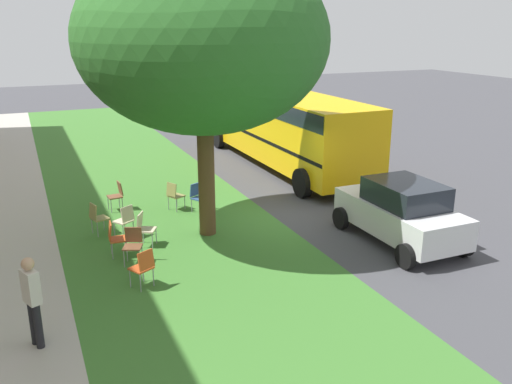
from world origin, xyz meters
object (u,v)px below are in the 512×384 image
at_px(pedestrian_0, 32,299).
at_px(school_bus, 283,122).
at_px(street_tree, 202,40).
at_px(chair_5, 144,227).
at_px(parked_car, 401,211).
at_px(chair_2, 133,243).
at_px(chair_7, 125,219).
at_px(chair_6, 198,195).
at_px(chair_8, 97,216).
at_px(chair_1, 117,194).
at_px(chair_4, 174,194).
at_px(chair_0, 143,266).
at_px(chair_3, 115,236).

bearing_deg(pedestrian_0, school_bus, -44.72).
relative_size(street_tree, pedestrian_0, 4.36).
height_order(chair_5, parked_car, parked_car).
distance_m(chair_2, parked_car, 6.75).
xyz_separation_m(chair_5, chair_7, (0.79, 0.33, 0.00)).
xyz_separation_m(chair_6, parked_car, (-4.36, -4.06, 0.32)).
height_order(chair_5, chair_8, same).
relative_size(chair_1, school_bus, 0.08).
bearing_deg(chair_7, chair_4, -48.22).
bearing_deg(parked_car, chair_2, 77.56).
distance_m(chair_0, chair_2, 1.35).
height_order(street_tree, pedestrian_0, street_tree).
bearing_deg(chair_7, school_bus, -54.16).
relative_size(chair_7, pedestrian_0, 0.52).
distance_m(chair_1, chair_4, 1.74).
bearing_deg(school_bus, street_tree, 138.59).
xyz_separation_m(street_tree, chair_5, (-0.19, 1.75, -4.53)).
height_order(street_tree, chair_7, street_tree).
height_order(chair_6, chair_8, same).
xyz_separation_m(chair_1, chair_6, (-1.12, -2.20, 0.00)).
bearing_deg(chair_0, chair_7, -3.64).
xyz_separation_m(chair_4, chair_5, (-2.38, 1.44, 0.00)).
relative_size(chair_6, parked_car, 0.24).
height_order(chair_5, school_bus, school_bus).
relative_size(chair_5, chair_7, 1.00).
relative_size(parked_car, school_bus, 0.36).
height_order(chair_4, chair_6, same).
height_order(chair_6, chair_7, same).
bearing_deg(school_bus, chair_4, 123.67).
bearing_deg(chair_2, chair_7, -4.61).
bearing_deg(parked_car, street_tree, 59.50).
height_order(chair_5, pedestrian_0, pedestrian_0).
distance_m(street_tree, chair_8, 5.40).
xyz_separation_m(street_tree, school_bus, (5.81, -5.13, -3.29)).
bearing_deg(chair_0, parked_car, -90.85).
relative_size(chair_1, parked_car, 0.24).
bearing_deg(chair_0, chair_8, 7.18).
relative_size(chair_6, pedestrian_0, 0.52).
distance_m(chair_3, chair_8, 1.66).
distance_m(chair_0, parked_car, 6.65).
xyz_separation_m(chair_5, chair_6, (1.97, -2.06, 0.00)).
bearing_deg(chair_1, chair_7, 175.32).
bearing_deg(chair_6, street_tree, 170.30).
relative_size(chair_7, chair_8, 1.00).
relative_size(chair_1, chair_2, 1.00).
bearing_deg(chair_8, chair_4, -65.80).
distance_m(chair_0, chair_7, 3.08).
distance_m(chair_7, pedestrian_0, 5.12).
xyz_separation_m(chair_0, chair_1, (5.38, -0.38, 0.00)).
relative_size(chair_0, chair_3, 1.00).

